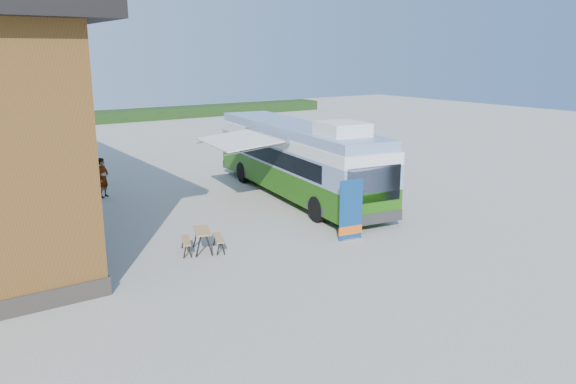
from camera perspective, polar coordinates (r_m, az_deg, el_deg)
ground at (r=18.49m, az=2.02°, el=-5.70°), size 100.00×100.00×0.00m
hedge at (r=55.45m, az=-14.86°, el=7.60°), size 40.00×3.00×1.00m
bus at (r=24.75m, az=0.89°, el=3.60°), size 4.15×12.26×3.69m
awning at (r=23.67m, az=-4.58°, el=5.36°), size 3.10×4.43×0.51m
banner at (r=19.14m, az=6.39°, el=-2.38°), size 0.91×0.26×2.10m
picnic_table at (r=18.19m, az=-8.71°, el=-4.39°), size 1.59×1.50×0.73m
person_a at (r=25.96m, az=-18.27°, el=1.39°), size 0.76×0.75×1.76m
person_b at (r=20.77m, az=-20.17°, el=-1.96°), size 0.90×0.99×1.66m
slurry_tanker at (r=35.22m, az=-26.40°, el=4.45°), size 2.77×5.87×2.22m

